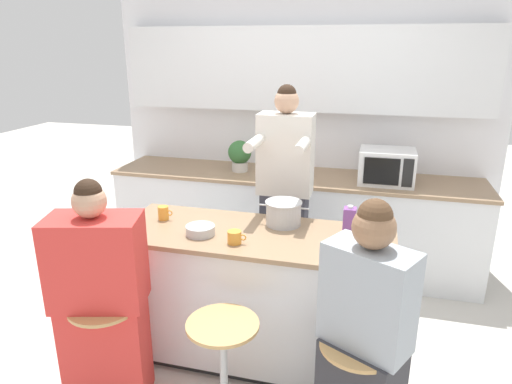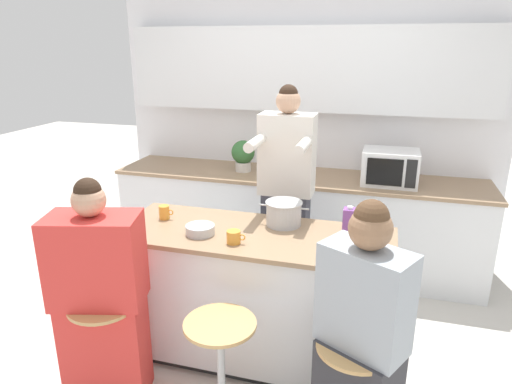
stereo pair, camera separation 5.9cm
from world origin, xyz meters
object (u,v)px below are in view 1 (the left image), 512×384
(bar_stool_leftmost, at_px, (108,347))
(person_seated_near, at_px, (364,345))
(bar_stool_center, at_px, (224,367))
(coffee_cup_near, at_px, (163,213))
(kitchen_island, at_px, (253,295))
(fruit_bowl, at_px, (200,230))
(coffee_cup_far, at_px, (235,237))
(juice_carton, at_px, (349,224))
(potted_plant, at_px, (240,154))
(banana_bunch, at_px, (377,234))
(cooking_pot, at_px, (283,213))
(microwave, at_px, (387,166))
(person_wrapped_blanket, at_px, (101,303))
(person_cooking, at_px, (284,206))

(bar_stool_leftmost, distance_m, person_seated_near, 1.46)
(bar_stool_center, xyz_separation_m, coffee_cup_near, (-0.65, 0.69, 0.59))
(kitchen_island, relative_size, fruit_bowl, 9.67)
(person_seated_near, distance_m, coffee_cup_far, 0.95)
(bar_stool_center, bearing_deg, person_seated_near, 1.05)
(juice_carton, xyz_separation_m, potted_plant, (-1.11, 1.37, 0.05))
(fruit_bowl, height_order, coffee_cup_near, coffee_cup_near)
(potted_plant, bearing_deg, coffee_cup_near, -95.66)
(kitchen_island, height_order, banana_bunch, banana_bunch)
(bar_stool_center, height_order, cooking_pot, cooking_pot)
(kitchen_island, height_order, cooking_pot, cooking_pot)
(bar_stool_leftmost, height_order, coffee_cup_far, coffee_cup_far)
(cooking_pot, bearing_deg, coffee_cup_far, -121.05)
(bar_stool_center, relative_size, microwave, 1.40)
(coffee_cup_near, bearing_deg, banana_bunch, 2.50)
(kitchen_island, bearing_deg, potted_plant, 110.01)
(banana_bunch, bearing_deg, person_seated_near, -92.42)
(cooking_pot, bearing_deg, bar_stool_center, -100.93)
(coffee_cup_far, relative_size, juice_carton, 0.53)
(person_seated_near, bearing_deg, coffee_cup_far, 179.71)
(bar_stool_center, height_order, potted_plant, potted_plant)
(kitchen_island, height_order, person_wrapped_blanket, person_wrapped_blanket)
(microwave, bearing_deg, person_wrapped_blanket, -128.01)
(person_cooking, bearing_deg, bar_stool_center, -93.97)
(person_wrapped_blanket, relative_size, coffee_cup_far, 11.83)
(bar_stool_leftmost, relative_size, coffee_cup_far, 5.55)
(fruit_bowl, relative_size, juice_carton, 0.82)
(kitchen_island, height_order, person_seated_near, person_seated_near)
(juice_carton, bearing_deg, microwave, 80.43)
(cooking_pot, bearing_deg, potted_plant, 118.65)
(person_wrapped_blanket, bearing_deg, person_cooking, 40.91)
(bar_stool_center, relative_size, coffee_cup_far, 5.55)
(cooking_pot, height_order, microwave, microwave)
(cooking_pot, distance_m, fruit_bowl, 0.56)
(person_wrapped_blanket, relative_size, potted_plant, 4.71)
(cooking_pot, bearing_deg, bar_stool_leftmost, -136.60)
(banana_bunch, bearing_deg, person_wrapped_blanket, -153.78)
(potted_plant, bearing_deg, kitchen_island, -69.99)
(bar_stool_center, xyz_separation_m, cooking_pot, (0.16, 0.81, 0.62))
(person_cooking, xyz_separation_m, banana_bunch, (0.68, -0.47, 0.05))
(bar_stool_leftmost, height_order, person_seated_near, person_seated_near)
(bar_stool_center, bearing_deg, coffee_cup_near, 133.48)
(bar_stool_center, xyz_separation_m, person_cooking, (0.08, 1.22, 0.52))
(kitchen_island, distance_m, person_wrapped_blanket, 0.97)
(bar_stool_leftmost, xyz_separation_m, microwave, (1.52, 2.00, 0.68))
(potted_plant, bearing_deg, bar_stool_leftmost, -95.31)
(coffee_cup_far, bearing_deg, juice_carton, 19.08)
(banana_bunch, bearing_deg, person_cooking, 145.16)
(potted_plant, bearing_deg, juice_carton, -51.12)
(bar_stool_leftmost, height_order, microwave, microwave)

